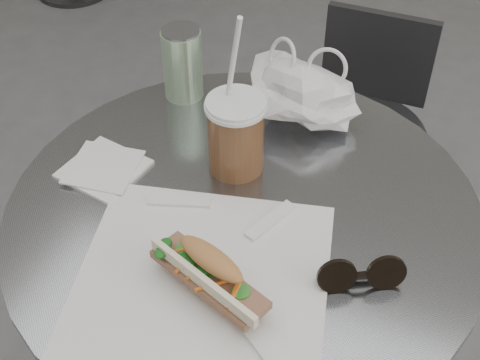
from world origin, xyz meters
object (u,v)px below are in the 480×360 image
at_px(iced_coffee, 236,134).
at_px(drink_can, 183,63).
at_px(chair_far, 354,160).
at_px(sunglasses, 361,275).
at_px(cafe_table, 243,311).
at_px(banh_mi, 210,274).

bearing_deg(iced_coffee, drink_can, 139.42).
bearing_deg(drink_can, iced_coffee, -40.58).
height_order(chair_far, sunglasses, sunglasses).
distance_m(cafe_table, iced_coffee, 0.36).
xyz_separation_m(cafe_table, sunglasses, (0.21, -0.07, 0.30)).
relative_size(cafe_table, chair_far, 1.12).
height_order(iced_coffee, sunglasses, iced_coffee).
distance_m(cafe_table, banh_mi, 0.36).
bearing_deg(banh_mi, sunglasses, 47.00).
bearing_deg(cafe_table, iced_coffee, 120.71).
xyz_separation_m(cafe_table, chair_far, (0.03, 0.67, -0.16)).
distance_m(iced_coffee, drink_can, 0.23).
height_order(cafe_table, drink_can, drink_can).
bearing_deg(drink_can, chair_far, 59.39).
bearing_deg(sunglasses, banh_mi, 178.25).
relative_size(cafe_table, sunglasses, 6.28).
bearing_deg(sunglasses, iced_coffee, 119.73).
distance_m(iced_coffee, sunglasses, 0.31).
bearing_deg(drink_can, cafe_table, -46.34).
xyz_separation_m(chair_far, banh_mi, (-0.01, -0.84, 0.48)).
bearing_deg(banh_mi, iced_coffee, 126.21).
distance_m(cafe_table, sunglasses, 0.37).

